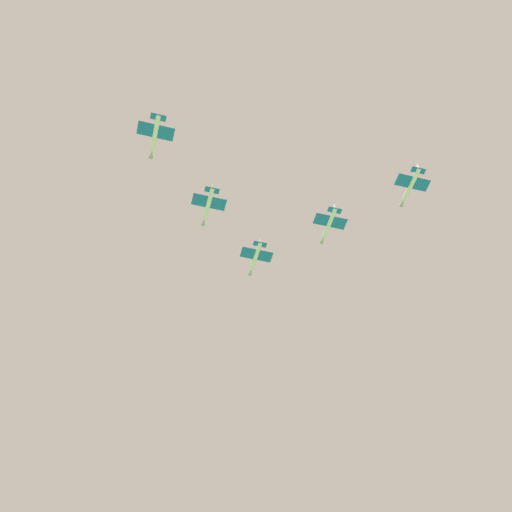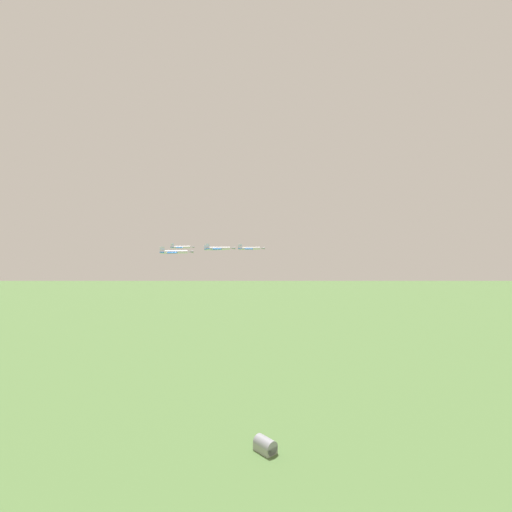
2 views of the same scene
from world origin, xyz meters
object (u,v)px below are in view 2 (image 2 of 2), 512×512
object	(u,v)px
jet_port_outer	(181,247)
jet_starboard_inner	(219,248)
jet_port_inner	(215,249)
jet_starboard_outer	(175,252)
jet_lead	(250,248)
hangar	(265,445)

from	to	relation	value
jet_port_outer	jet_starboard_inner	bearing A→B (deg)	18.94
jet_port_inner	jet_starboard_outer	world-z (taller)	jet_starboard_outer
jet_port_inner	jet_port_outer	bearing A→B (deg)	-134.17
jet_lead	jet_starboard_inner	distance (m)	21.04
jet_starboard_inner	jet_port_outer	size ratio (longest dim) A/B	1.00
jet_starboard_inner	jet_port_outer	world-z (taller)	jet_starboard_inner
jet_lead	jet_port_inner	xyz separation A→B (m)	(17.62, 11.41, -1.32)
jet_port_outer	jet_starboard_outer	bearing A→B (deg)	0.00
jet_starboard_outer	hangar	bearing A→B (deg)	155.56
jet_starboard_inner	hangar	bearing A→B (deg)	160.21
jet_port_inner	jet_starboard_inner	xyz separation A→B (m)	(-30.65, 5.06, 2.63)
jet_lead	jet_starboard_inner	world-z (taller)	jet_starboard_inner
jet_lead	jet_starboard_inner	size ratio (longest dim) A/B	1.00
jet_lead	jet_starboard_outer	size ratio (longest dim) A/B	1.00
hangar	jet_port_inner	size ratio (longest dim) A/B	1.41
hangar	jet_starboard_inner	size ratio (longest dim) A/B	1.41
hangar	jet_port_outer	xyz separation A→B (m)	(-38.92, 57.00, 132.72)
jet_lead	jet_port_inner	size ratio (longest dim) A/B	1.00
hangar	jet_lead	distance (m)	156.79
jet_starboard_inner	jet_port_outer	distance (m)	49.33
hangar	jet_port_outer	world-z (taller)	jet_port_outer
jet_port_inner	jet_starboard_inner	size ratio (longest dim) A/B	1.00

